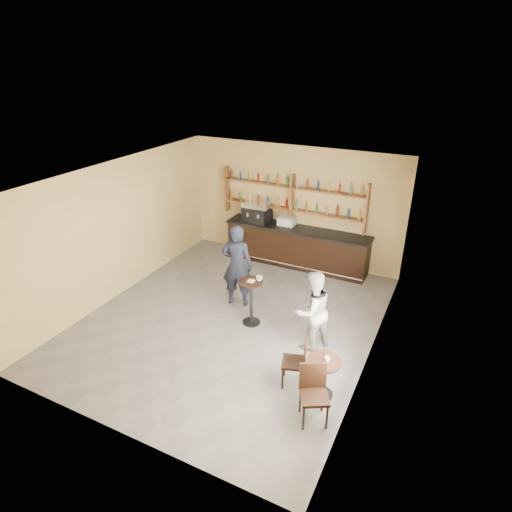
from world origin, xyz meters
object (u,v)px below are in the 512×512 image
at_px(pedestal_table, 251,302).
at_px(man_main, 237,266).
at_px(chair_south, 314,396).
at_px(espresso_machine, 257,212).
at_px(pastry_case, 287,222).
at_px(chair_west, 294,362).
at_px(patron_second, 312,311).
at_px(cafe_table, 323,378).
at_px(bar_counter, 296,247).

xyz_separation_m(pedestal_table, man_main, (-0.66, 0.59, 0.46)).
relative_size(pedestal_table, chair_south, 1.04).
xyz_separation_m(espresso_machine, pastry_case, (0.90, 0.00, -0.13)).
xyz_separation_m(man_main, chair_west, (2.17, -1.94, -0.51)).
distance_m(pedestal_table, man_main, 1.00).
relative_size(pastry_case, patron_second, 0.28).
height_order(pastry_case, pedestal_table, pastry_case).
bearing_deg(chair_west, chair_south, 25.61).
bearing_deg(cafe_table, pedestal_table, 145.92).
distance_m(espresso_machine, pastry_case, 0.91).
bearing_deg(patron_second, chair_south, 55.72).
bearing_deg(man_main, pastry_case, -106.37).
bearing_deg(patron_second, chair_west, 39.47).
distance_m(chair_south, patron_second, 1.97).
distance_m(bar_counter, pastry_case, 0.74).
bearing_deg(chair_south, man_main, 107.59).
height_order(man_main, patron_second, man_main).
bearing_deg(man_main, pedestal_table, 125.52).
bearing_deg(pedestal_table, chair_west, -41.63).
distance_m(pedestal_table, cafe_table, 2.50).
distance_m(pastry_case, patron_second, 3.81).
bearing_deg(patron_second, man_main, -75.97).
bearing_deg(bar_counter, pastry_case, 180.00).
xyz_separation_m(espresso_machine, chair_west, (2.90, -4.43, -0.87)).
bearing_deg(bar_counter, patron_second, -64.05).
xyz_separation_m(pastry_case, chair_south, (2.60, -5.08, -0.72)).
distance_m(pedestal_table, chair_west, 2.03).
bearing_deg(pastry_case, chair_west, -61.00).
xyz_separation_m(pastry_case, chair_west, (2.00, -4.43, -0.74)).
bearing_deg(man_main, bar_counter, -113.31).
distance_m(bar_counter, patron_second, 3.65).
bearing_deg(espresso_machine, pedestal_table, -60.92).
bearing_deg(pedestal_table, pastry_case, 98.90).
height_order(espresso_machine, pedestal_table, espresso_machine).
height_order(bar_counter, patron_second, patron_second).
relative_size(pastry_case, chair_south, 0.46).
xyz_separation_m(bar_counter, pedestal_table, (0.18, -3.09, -0.02)).
relative_size(espresso_machine, pastry_case, 1.62).
xyz_separation_m(pedestal_table, patron_second, (1.42, -0.19, 0.31)).
relative_size(bar_counter, chair_south, 4.00).
bearing_deg(bar_counter, chair_south, -65.73).
bearing_deg(pastry_case, man_main, -89.22).
xyz_separation_m(espresso_machine, chair_south, (3.50, -5.08, -0.84)).
height_order(bar_counter, chair_south, bar_counter).
xyz_separation_m(pastry_case, pedestal_table, (0.48, -3.09, -0.70)).
xyz_separation_m(pedestal_table, cafe_table, (2.07, -1.40, -0.15)).
height_order(pastry_case, patron_second, patron_second).
relative_size(espresso_machine, man_main, 0.38).
height_order(pedestal_table, cafe_table, pedestal_table).
bearing_deg(pedestal_table, espresso_machine, 114.16).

